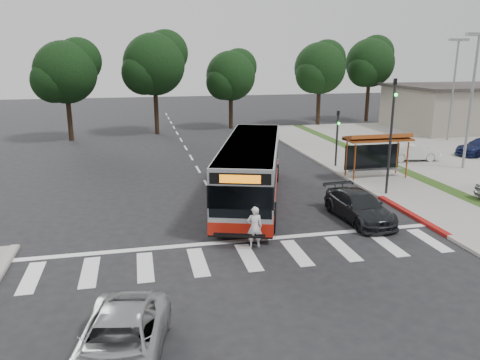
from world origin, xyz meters
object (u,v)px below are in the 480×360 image
object	(u,v)px
transit_bus	(251,171)
pedestrian	(255,227)
dark_sedan	(359,206)
silver_suv_south	(119,344)

from	to	relation	value
transit_bus	pedestrian	distance (m)	6.57
dark_sedan	silver_suv_south	distance (m)	14.06
transit_bus	dark_sedan	xyz separation A→B (m)	(4.29, -4.28, -0.94)
transit_bus	silver_suv_south	world-z (taller)	transit_bus
transit_bus	dark_sedan	world-z (taller)	transit_bus
transit_bus	pedestrian	bearing A→B (deg)	-84.61
transit_bus	pedestrian	xyz separation A→B (m)	(-1.42, -6.37, -0.75)
pedestrian	silver_suv_south	world-z (taller)	pedestrian
dark_sedan	silver_suv_south	bearing A→B (deg)	-144.69
silver_suv_south	pedestrian	bearing A→B (deg)	62.59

